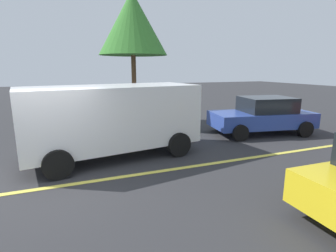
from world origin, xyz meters
name	(u,v)px	position (x,y,z in m)	size (l,w,h in m)	color
ground_plane	(54,187)	(0.00, 0.00, 0.00)	(80.00, 80.00, 0.00)	#2D2D30
lane_marking_centre	(173,169)	(3.00, 0.00, 0.01)	(28.00, 0.16, 0.01)	#E0D14C
white_van	(113,117)	(1.73, 1.73, 1.27)	(5.44, 2.86, 2.20)	white
car_blue_crossing	(263,115)	(8.09, 2.43, 0.78)	(4.41, 2.61, 1.54)	#2D479E
tree_left_verge	(132,24)	(3.57, 6.32, 4.72)	(3.20, 3.20, 6.16)	#513823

